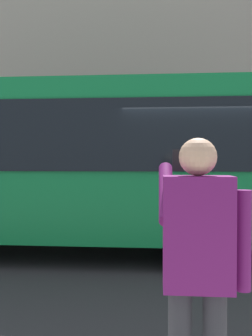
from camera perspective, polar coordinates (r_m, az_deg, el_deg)
The scene contains 4 objects.
ground_plane at distance 7.00m, azimuth 10.81°, elevation -13.05°, with size 60.00×60.00×0.00m, color #2B2B2D.
building_facade_far at distance 14.22m, azimuth 8.01°, elevation 18.67°, with size 28.00×1.55×12.00m.
red_bus at distance 7.30m, azimuth -13.74°, elevation 0.88°, with size 9.05×2.54×3.08m.
pedestrian_photographer at distance 2.32m, azimuth 10.75°, elevation -13.34°, with size 0.53×0.52×1.70m.
Camera 1 is at (0.70, 6.75, 1.72)m, focal length 40.68 mm.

